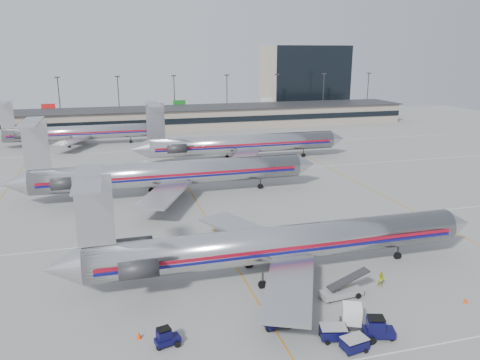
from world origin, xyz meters
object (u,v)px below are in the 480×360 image
object	(u,v)px
jet_foreground	(274,244)
jet_second_row	(165,173)
uld_container	(352,316)
belt_loader	(342,291)
tug_center	(276,317)

from	to	relation	value
jet_foreground	jet_second_row	size ratio (longest dim) A/B	0.93
uld_container	belt_loader	distance (m)	4.92
belt_loader	uld_container	bearing A→B (deg)	-113.35
jet_foreground	uld_container	world-z (taller)	jet_foreground
tug_center	belt_loader	bearing A→B (deg)	-1.06
belt_loader	tug_center	bearing A→B (deg)	-164.27
jet_second_row	tug_center	size ratio (longest dim) A/B	17.86
jet_second_row	tug_center	xyz separation A→B (m)	(4.39, -40.15, -2.88)
tug_center	jet_foreground	bearing A→B (deg)	49.52
jet_second_row	belt_loader	size ratio (longest dim) A/B	10.20
tug_center	belt_loader	size ratio (longest dim) A/B	0.57
jet_second_row	uld_container	size ratio (longest dim) A/B	21.06
jet_second_row	uld_container	world-z (taller)	jet_second_row
jet_second_row	tug_center	world-z (taller)	jet_second_row
jet_second_row	belt_loader	xyz separation A→B (m)	(12.19, -37.19, -3.13)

